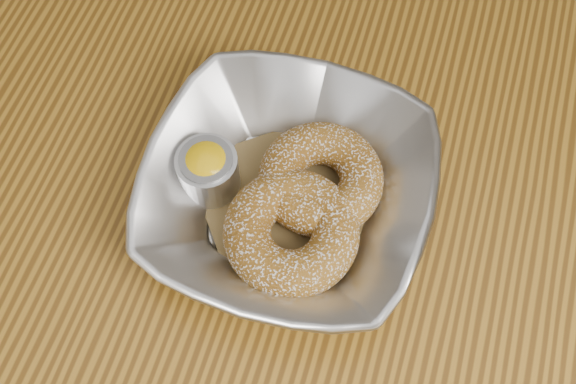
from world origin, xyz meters
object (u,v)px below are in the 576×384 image
(donut_back, at_px, (321,179))
(ramekin, at_px, (208,170))
(serving_bowl, at_px, (288,192))
(table, at_px, (378,226))
(donut_front, at_px, (291,232))

(donut_back, height_order, ramekin, ramekin)
(serving_bowl, bearing_deg, table, 30.86)
(ramekin, bearing_deg, table, 18.39)
(table, height_order, donut_back, donut_back)
(donut_front, distance_m, ramekin, 0.09)
(table, distance_m, donut_back, 0.14)
(table, relative_size, ramekin, 22.47)
(table, relative_size, serving_bowl, 4.89)
(ramekin, bearing_deg, serving_bowl, 1.47)
(serving_bowl, bearing_deg, ramekin, -178.53)
(serving_bowl, height_order, ramekin, same)
(table, relative_size, donut_back, 11.02)
(donut_back, relative_size, donut_front, 0.95)
(table, bearing_deg, serving_bowl, -149.14)
(table, distance_m, serving_bowl, 0.16)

